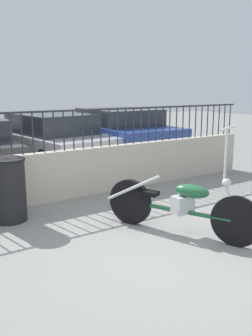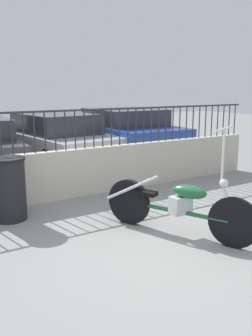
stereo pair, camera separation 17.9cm
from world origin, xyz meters
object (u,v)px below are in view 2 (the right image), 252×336
trash_bin (9,189)px  car_blue (121,132)px  motorcycle_green (171,204)px  car_silver (54,138)px

trash_bin → car_blue: bearing=40.7°
motorcycle_green → car_blue: size_ratio=0.46×
motorcycle_green → trash_bin: size_ratio=2.17×
trash_bin → car_silver: bearing=59.5°
motorcycle_green → trash_bin: bearing=-159.5°
car_silver → car_blue: size_ratio=1.01×
car_silver → motorcycle_green: bearing=169.0°
motorcycle_green → car_blue: bearing=130.8°
car_silver → car_blue: 1.99m
car_silver → car_blue: bearing=-99.0°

